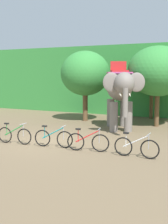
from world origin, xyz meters
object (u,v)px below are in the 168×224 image
tree_center (152,73)px  tree_far_left (158,71)px  tree_center_right (85,74)px  elephant (120,90)px  bike_teal (53,138)px  bike_red (88,142)px  bike_white (136,147)px  bike_green (14,135)px

tree_center → tree_far_left: tree_far_left is taller
tree_center_right → elephant: bearing=-34.3°
bike_teal → tree_far_left: bearing=69.5°
tree_center_right → bike_red: 8.55m
tree_center → tree_far_left: 3.26m
tree_center_right → bike_white: size_ratio=2.67×
bike_red → tree_center_right: bearing=117.0°
bike_teal → tree_center: bearing=81.3°
bike_red → elephant: bearing=95.6°
elephant → bike_teal: bearing=-102.1°
bike_green → tree_center_right: bearing=91.6°
tree_center → bike_teal: 10.65m
tree_far_left → bike_white: bearing=-82.6°
bike_teal → bike_red: size_ratio=1.01×
elephant → tree_center: bearing=84.9°
tree_far_left → bike_white: tree_far_left is taller
tree_far_left → bike_teal: tree_far_left is taller
elephant → bike_red: bearing=-84.4°
tree_center_right → bike_green: bearing=-88.4°
tree_center_right → bike_teal: bearing=-73.9°
tree_center_right → elephant: size_ratio=1.10×
bike_green → bike_red: size_ratio=1.02×
tree_far_left → bike_red: bearing=-98.5°
bike_teal → tree_center_right: bearing=106.1°
bike_teal → bike_red: same height
tree_center → elephant: (-0.46, -5.10, -0.92)m
tree_far_left → elephant: size_ratio=1.13×
tree_center_right → bike_white: tree_center_right is taller
tree_far_left → bike_white: size_ratio=2.74×
bike_teal → bike_red: bearing=0.8°
bike_green → bike_white: bearing=2.1°
bike_teal → bike_red: 1.59m
tree_center → bike_green: (-3.43, -10.39, -2.74)m
tree_center → bike_red: bearing=-89.8°
bike_red → bike_green: bearing=-176.1°
bike_white → bike_red: bearing=179.0°
elephant → bike_green: bearing=-119.3°
tree_center_right → bike_green: tree_center_right is taller
tree_far_left → bike_green: tree_far_left is taller
tree_center_right → bike_teal: size_ratio=2.70×
bike_green → bike_white: same height
tree_center_right → tree_far_left: size_ratio=0.97×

